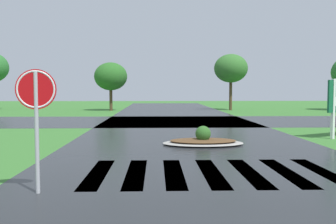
{
  "coord_description": "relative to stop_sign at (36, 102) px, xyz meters",
  "views": [
    {
      "loc": [
        -1.31,
        -2.99,
        2.0
      ],
      "look_at": [
        -0.91,
        9.67,
        1.22
      ],
      "focal_mm": 39.97,
      "sensor_mm": 36.0,
      "label": 1
    }
  ],
  "objects": [
    {
      "name": "background_treeline",
      "position": [
        5.19,
        28.09,
        1.94
      ],
      "size": [
        37.98,
        5.85,
        5.56
      ],
      "color": "#4C3823",
      "rests_on": "ground"
    },
    {
      "name": "asphalt_roadway",
      "position": [
        3.59,
        5.86,
        -1.76
      ],
      "size": [
        9.14,
        80.0,
        0.01
      ],
      "primitive_type": "cube",
      "color": "#232628",
      "rests_on": "ground"
    },
    {
      "name": "stop_sign",
      "position": [
        0.0,
        0.0,
        0.0
      ],
      "size": [
        0.76,
        0.1,
        2.38
      ],
      "rotation": [
        0.0,
        0.0,
        0.08
      ],
      "color": "#B2B5BA",
      "rests_on": "ground"
    },
    {
      "name": "median_island",
      "position": [
        3.96,
        6.18,
        -1.62
      ],
      "size": [
        2.92,
        1.74,
        0.68
      ],
      "color": "#9E9B93",
      "rests_on": "ground"
    },
    {
      "name": "crosswalk_stripes",
      "position": [
        3.59,
        1.66,
        -1.76
      ],
      "size": [
        5.85,
        3.21,
        0.01
      ],
      "color": "white",
      "rests_on": "ground"
    },
    {
      "name": "asphalt_cross_road",
      "position": [
        3.59,
        16.07,
        -1.76
      ],
      "size": [
        90.0,
        8.23,
        0.01
      ],
      "primitive_type": "cube",
      "color": "#232628",
      "rests_on": "ground"
    }
  ]
}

